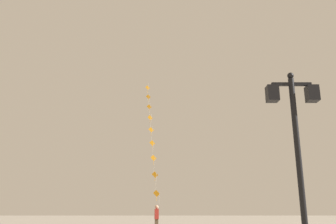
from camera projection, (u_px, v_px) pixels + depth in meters
twin_lantern_lamp_post at (297, 129)px, 8.62m from camera, size 1.27×0.28×4.76m
kite_train at (153, 136)px, 30.74m from camera, size 1.91×12.37×14.21m
kite_flyer at (158, 219)px, 21.68m from camera, size 0.28×0.62×1.71m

